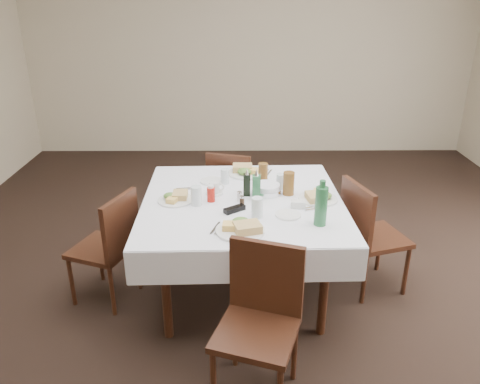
{
  "coord_description": "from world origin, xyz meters",
  "views": [
    {
      "loc": [
        -0.18,
        -2.95,
        2.11
      ],
      "look_at": [
        -0.16,
        0.11,
        0.8
      ],
      "focal_mm": 35.0,
      "sensor_mm": 36.0,
      "label": 1
    }
  ],
  "objects": [
    {
      "name": "salt_shaker",
      "position": [
        -0.17,
        0.03,
        0.8
      ],
      "size": [
        0.03,
        0.03,
        0.07
      ],
      "color": "white",
      "rests_on": "dining_table"
    },
    {
      "name": "oil_cruet_green",
      "position": [
        -0.05,
        0.06,
        0.86
      ],
      "size": [
        0.06,
        0.06,
        0.24
      ],
      "color": "#28683B",
      "rests_on": "dining_table"
    },
    {
      "name": "dining_table",
      "position": [
        -0.15,
        0.07,
        0.69
      ],
      "size": [
        1.44,
        1.44,
        0.76
      ],
      "color": "black",
      "rests_on": "ground"
    },
    {
      "name": "ground_plane",
      "position": [
        0.0,
        0.0,
        0.0
      ],
      "size": [
        7.0,
        7.0,
        0.0
      ],
      "primitive_type": "plane",
      "color": "black"
    },
    {
      "name": "water_w",
      "position": [
        -0.46,
        -0.02,
        0.83
      ],
      "size": [
        0.07,
        0.07,
        0.14
      ],
      "color": "silver",
      "rests_on": "dining_table"
    },
    {
      "name": "cutlery_s",
      "position": [
        -0.31,
        -0.38,
        0.77
      ],
      "size": [
        0.09,
        0.18,
        0.01
      ],
      "color": "silver",
      "rests_on": "dining_table"
    },
    {
      "name": "meal_north",
      "position": [
        -0.12,
        0.57,
        0.79
      ],
      "size": [
        0.3,
        0.3,
        0.07
      ],
      "color": "white",
      "rests_on": "dining_table"
    },
    {
      "name": "sugar_caddy",
      "position": [
        0.23,
        -0.07,
        0.79
      ],
      "size": [
        0.11,
        0.07,
        0.05
      ],
      "color": "white",
      "rests_on": "dining_table"
    },
    {
      "name": "meal_east",
      "position": [
        0.39,
        0.05,
        0.79
      ],
      "size": [
        0.27,
        0.27,
        0.06
      ],
      "color": "white",
      "rests_on": "dining_table"
    },
    {
      "name": "chair_south",
      "position": [
        -0.06,
        -0.86,
        0.5
      ],
      "size": [
        0.53,
        0.53,
        0.88
      ],
      "color": "black",
      "rests_on": "ground"
    },
    {
      "name": "side_plate_b",
      "position": [
        0.15,
        -0.2,
        0.77
      ],
      "size": [
        0.17,
        0.17,
        0.01
      ],
      "color": "white",
      "rests_on": "dining_table"
    },
    {
      "name": "sunglasses",
      "position": [
        -0.2,
        -0.13,
        0.78
      ],
      "size": [
        0.15,
        0.13,
        0.03
      ],
      "color": "black",
      "rests_on": "dining_table"
    },
    {
      "name": "iced_tea_a",
      "position": [
        0.02,
        0.39,
        0.84
      ],
      "size": [
        0.07,
        0.07,
        0.15
      ],
      "color": "brown",
      "rests_on": "dining_table"
    },
    {
      "name": "chair_east",
      "position": [
        0.77,
        0.1,
        0.5
      ],
      "size": [
        0.52,
        0.52,
        0.87
      ],
      "color": "black",
      "rests_on": "ground"
    },
    {
      "name": "chair_west",
      "position": [
        -1.08,
        -0.03,
        0.48
      ],
      "size": [
        0.51,
        0.51,
        0.84
      ],
      "color": "black",
      "rests_on": "ground"
    },
    {
      "name": "cutlery_e",
      "position": [
        0.35,
        -0.09,
        0.77
      ],
      "size": [
        0.19,
        0.11,
        0.01
      ],
      "color": "silver",
      "rests_on": "dining_table"
    },
    {
      "name": "cutlery_n",
      "position": [
        0.06,
        0.57,
        0.77
      ],
      "size": [
        0.1,
        0.18,
        0.01
      ],
      "color": "silver",
      "rests_on": "dining_table"
    },
    {
      "name": "bread_basket",
      "position": [
        0.03,
        0.18,
        0.8
      ],
      "size": [
        0.21,
        0.21,
        0.07
      ],
      "color": "silver",
      "rests_on": "dining_table"
    },
    {
      "name": "water_s",
      "position": [
        -0.05,
        -0.21,
        0.83
      ],
      "size": [
        0.07,
        0.07,
        0.14
      ],
      "color": "silver",
      "rests_on": "dining_table"
    },
    {
      "name": "cutlery_w",
      "position": [
        -0.56,
        0.25,
        0.77
      ],
      "size": [
        0.16,
        0.06,
        0.01
      ],
      "color": "silver",
      "rests_on": "dining_table"
    },
    {
      "name": "meal_south",
      "position": [
        -0.16,
        -0.41,
        0.79
      ],
      "size": [
        0.3,
        0.3,
        0.07
      ],
      "color": "white",
      "rests_on": "dining_table"
    },
    {
      "name": "water_e",
      "position": [
        0.14,
        0.26,
        0.82
      ],
      "size": [
        0.06,
        0.06,
        0.12
      ],
      "color": "silver",
      "rests_on": "dining_table"
    },
    {
      "name": "meal_west",
      "position": [
        -0.62,
        0.05,
        0.78
      ],
      "size": [
        0.25,
        0.25,
        0.05
      ],
      "color": "white",
      "rests_on": "dining_table"
    },
    {
      "name": "iced_tea_b",
      "position": [
        0.19,
        0.16,
        0.85
      ],
      "size": [
        0.08,
        0.08,
        0.17
      ],
      "color": "brown",
      "rests_on": "dining_table"
    },
    {
      "name": "side_plate_a",
      "position": [
        -0.38,
        0.4,
        0.77
      ],
      "size": [
        0.18,
        0.18,
        0.01
      ],
      "color": "white",
      "rests_on": "dining_table"
    },
    {
      "name": "ketchup_bottle",
      "position": [
        -0.37,
        0.04,
        0.82
      ],
      "size": [
        0.06,
        0.06,
        0.12
      ],
      "color": "#B5170D",
      "rests_on": "dining_table"
    },
    {
      "name": "oil_cruet_dark",
      "position": [
        -0.11,
        0.14,
        0.85
      ],
      "size": [
        0.05,
        0.05,
        0.21
      ],
      "color": "black",
      "rests_on": "dining_table"
    },
    {
      "name": "room_shell",
      "position": [
        0.0,
        0.0,
        1.71
      ],
      "size": [
        6.04,
        7.04,
        2.8
      ],
      "color": "#BFAF95",
      "rests_on": "ground"
    },
    {
      "name": "green_bottle",
      "position": [
        0.34,
        -0.32,
        0.89
      ],
      "size": [
        0.08,
        0.08,
        0.3
      ],
      "color": "#28683B",
      "rests_on": "dining_table"
    },
    {
      "name": "water_n",
      "position": [
        -0.28,
        0.37,
        0.82
      ],
      "size": [
        0.06,
        0.06,
        0.12
      ],
      "color": "silver",
      "rests_on": "dining_table"
    },
    {
      "name": "pepper_shaker",
      "position": [
        -0.15,
        -0.05,
        0.8
      ],
      "size": [
        0.03,
        0.03,
        0.07
      ],
      "color": "#3C2819",
      "rests_on": "dining_table"
    },
    {
      "name": "coffee_mug",
      "position": [
        -0.35,
        0.17,
        0.8
      ],
      "size": [
        0.14,
        0.13,
        0.09
      ],
      "color": "white",
      "rests_on": "dining_table"
    },
    {
      "name": "chair_north",
      "position": [
        -0.23,
        0.92,
        0.48
      ],
      "size": [
        0.49,
        0.49,
        0.84
      ],
      "color": "black",
      "rests_on": "ground"
    }
  ]
}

